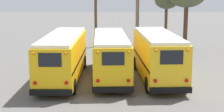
% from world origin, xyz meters
% --- Properties ---
extents(ground_plane, '(160.00, 160.00, 0.00)m').
position_xyz_m(ground_plane, '(0.00, 0.00, 0.00)').
color(ground_plane, '#5B5956').
extents(school_bus_0, '(2.62, 10.27, 3.25)m').
position_xyz_m(school_bus_0, '(-3.38, -0.31, 1.76)').
color(school_bus_0, yellow).
rests_on(school_bus_0, ground).
extents(school_bus_1, '(2.86, 9.95, 3.19)m').
position_xyz_m(school_bus_1, '(0.00, 0.13, 1.73)').
color(school_bus_1, yellow).
rests_on(school_bus_1, ground).
extents(school_bus_2, '(2.94, 9.46, 3.34)m').
position_xyz_m(school_bus_2, '(3.38, -0.36, 1.81)').
color(school_bus_2, yellow).
rests_on(school_bus_2, ground).
extents(utility_pole, '(1.80, 0.29, 7.52)m').
position_xyz_m(utility_pole, '(2.74, 11.53, 3.91)').
color(utility_pole, '#75604C').
rests_on(utility_pole, ground).
extents(bare_tree_3, '(2.59, 2.59, 6.30)m').
position_xyz_m(bare_tree_3, '(6.08, 13.33, 5.22)').
color(bare_tree_3, brown).
rests_on(bare_tree_3, ground).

